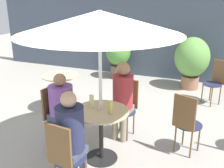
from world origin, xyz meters
The scene contains 17 objects.
ground_plane centered at (0.00, 0.00, 0.00)m, with size 20.00×20.00×0.00m, color #9E998E.
storefront_wall centered at (0.00, 4.05, 1.50)m, with size 10.00×0.06×3.00m.
cafe_table_near centered at (0.19, -0.05, 0.55)m, with size 0.76×0.76×0.74m.
cafe_table_far centered at (-1.20, 1.13, 0.53)m, with size 0.70×0.70×0.74m.
bistro_chair_0 centered at (0.28, 0.75, 0.55)m, with size 0.39×0.40×0.93m.
bistro_chair_1 centered at (-0.61, 0.04, 0.55)m, with size 0.40×0.39×0.93m.
bistro_chair_2 centered at (0.10, -0.85, 0.55)m, with size 0.39×0.40×0.93m.
bistro_chair_3 centered at (1.60, 2.68, 0.55)m, with size 0.44×0.44×0.93m.
bistro_chair_4 centered at (1.25, 0.49, 0.55)m, with size 0.41×0.43×0.93m.
seated_person_0 centered at (0.26, 0.60, 0.75)m, with size 0.32×0.34×1.26m.
seated_person_1 centered at (-0.46, 0.02, 0.69)m, with size 0.38×0.35×1.17m.
seated_person_2 centered at (0.12, -0.71, 0.73)m, with size 0.32×0.34×1.24m.
beer_glass_0 centered at (0.04, -0.01, 0.84)m, with size 0.06×0.06×0.19m.
beer_glass_1 centered at (0.34, -0.09, 0.83)m, with size 0.06×0.06×0.18m.
potted_plant_0 centered at (-0.93, 3.59, 0.63)m, with size 0.67×0.67×1.09m.
potted_plant_1 centered at (1.01, 3.45, 0.74)m, with size 0.83×0.83×1.27m.
umbrella centered at (0.19, -0.05, 1.90)m, with size 2.05×2.05×2.04m.
Camera 1 is at (1.52, -2.96, 2.23)m, focal length 42.00 mm.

